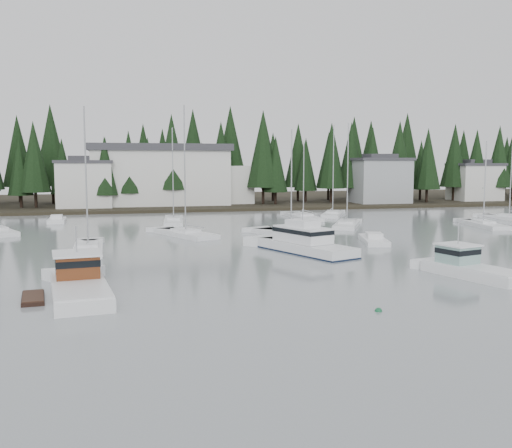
% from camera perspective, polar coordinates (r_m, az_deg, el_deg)
% --- Properties ---
extents(ground, '(260.00, 260.00, 0.00)m').
position_cam_1_polar(ground, '(26.69, 14.46, -11.53)').
color(ground, gray).
rests_on(ground, ground).
extents(far_shore_land, '(240.00, 54.00, 1.00)m').
position_cam_1_polar(far_shore_land, '(120.31, -7.59, 2.24)').
color(far_shore_land, black).
rests_on(far_shore_land, ground).
extents(conifer_treeline, '(200.00, 22.00, 20.00)m').
position_cam_1_polar(conifer_treeline, '(109.39, -7.00, 1.86)').
color(conifer_treeline, black).
rests_on(conifer_treeline, ground).
extents(house_west, '(9.54, 7.42, 8.75)m').
position_cam_1_polar(house_west, '(101.66, -16.75, 3.96)').
color(house_west, silver).
rests_on(house_west, ground).
extents(house_east_a, '(10.60, 8.48, 9.25)m').
position_cam_1_polar(house_east_a, '(111.37, 12.24, 4.37)').
color(house_east_a, '#999EA0').
rests_on(house_east_a, ground).
extents(house_east_b, '(9.54, 7.42, 8.25)m').
position_cam_1_polar(house_east_b, '(124.14, 21.05, 4.04)').
color(house_east_b, silver).
rests_on(house_east_b, ground).
extents(harbor_inn, '(29.50, 11.50, 10.90)m').
position_cam_1_polar(harbor_inn, '(105.19, -8.43, 4.83)').
color(harbor_inn, silver).
rests_on(harbor_inn, ground).
extents(lobster_boat_brown, '(5.61, 9.77, 4.67)m').
position_cam_1_polar(lobster_boat_brown, '(36.51, -17.44, -5.98)').
color(lobster_boat_brown, white).
rests_on(lobster_boat_brown, ground).
extents(cabin_cruiser_center, '(6.90, 11.01, 4.53)m').
position_cam_1_polar(cabin_cruiser_center, '(51.37, 4.91, -2.11)').
color(cabin_cruiser_center, white).
rests_on(cabin_cruiser_center, ground).
extents(lobster_boat_teal, '(4.60, 8.02, 4.22)m').
position_cam_1_polar(lobster_boat_teal, '(43.21, 20.60, -4.28)').
color(lobster_boat_teal, white).
rests_on(lobster_boat_teal, ground).
extents(sailboat_1, '(6.25, 8.91, 14.23)m').
position_cam_1_polar(sailboat_1, '(87.48, 7.67, 0.86)').
color(sailboat_1, white).
rests_on(sailboat_1, ground).
extents(sailboat_4, '(3.46, 10.62, 13.25)m').
position_cam_1_polar(sailboat_4, '(77.74, -8.24, 0.19)').
color(sailboat_4, white).
rests_on(sailboat_4, ground).
extents(sailboat_5, '(2.77, 9.66, 13.60)m').
position_cam_1_polar(sailboat_5, '(54.29, -16.42, -2.54)').
color(sailboat_5, white).
rests_on(sailboat_5, ground).
extents(sailboat_6, '(6.61, 9.27, 13.56)m').
position_cam_1_polar(sailboat_6, '(73.09, 9.07, -0.20)').
color(sailboat_6, white).
rests_on(sailboat_6, ground).
extents(sailboat_7, '(6.56, 9.94, 14.81)m').
position_cam_1_polar(sailboat_7, '(63.42, -7.05, -1.12)').
color(sailboat_7, white).
rests_on(sailboat_7, ground).
extents(sailboat_9, '(3.81, 9.79, 11.32)m').
position_cam_1_polar(sailboat_9, '(78.00, 21.77, -0.18)').
color(sailboat_9, white).
rests_on(sailboat_9, ground).
extents(sailboat_10, '(6.94, 10.63, 12.18)m').
position_cam_1_polar(sailboat_10, '(62.53, 3.53, -1.21)').
color(sailboat_10, white).
rests_on(sailboat_10, ground).
extents(sailboat_11, '(4.86, 8.67, 11.60)m').
position_cam_1_polar(sailboat_11, '(88.89, 23.98, 0.46)').
color(sailboat_11, white).
rests_on(sailboat_11, ground).
extents(sailboat_13, '(2.87, 10.91, 11.49)m').
position_cam_1_polar(sailboat_13, '(83.09, 4.75, 0.59)').
color(sailboat_13, white).
rests_on(sailboat_13, ground).
extents(runabout_1, '(3.79, 6.59, 1.42)m').
position_cam_1_polar(runabout_1, '(58.67, 11.72, -1.73)').
color(runabout_1, white).
rests_on(runabout_1, ground).
extents(runabout_3, '(2.34, 5.07, 1.42)m').
position_cam_1_polar(runabout_3, '(81.97, -19.29, 0.25)').
color(runabout_3, white).
rests_on(runabout_3, ground).
extents(mooring_buoy_green, '(0.41, 0.41, 0.41)m').
position_cam_1_polar(mooring_buoy_green, '(31.95, 12.15, -8.53)').
color(mooring_buoy_green, '#145933').
rests_on(mooring_buoy_green, ground).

